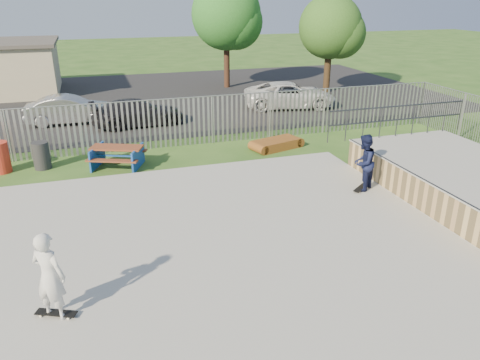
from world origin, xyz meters
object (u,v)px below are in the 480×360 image
object	(u,v)px
skater_white	(49,276)
tree_mid	(226,15)
car_silver	(70,110)
funbox	(276,144)
picnic_table	(118,157)
car_white	(290,95)
tree_right	(330,27)
trash_bin_grey	(41,155)
skater_navy	(363,163)
car_dark	(138,112)
trash_bin_red	(0,157)

from	to	relation	value
skater_white	tree_mid	bearing A→B (deg)	-79.30
car_silver	funbox	bearing A→B (deg)	-126.21
picnic_table	funbox	xyz separation A→B (m)	(6.33, 0.26, -0.21)
car_white	tree_right	bearing A→B (deg)	-38.42
trash_bin_grey	car_silver	bearing A→B (deg)	81.88
car_silver	tree_right	world-z (taller)	tree_right
tree_mid	tree_right	bearing A→B (deg)	-32.41
funbox	skater_navy	size ratio (longest dim) A/B	1.14
car_dark	car_white	size ratio (longest dim) A/B	0.87
car_dark	car_white	bearing A→B (deg)	-87.50
skater_navy	picnic_table	bearing A→B (deg)	-71.31
picnic_table	tree_right	distance (m)	17.33
car_silver	tree_right	size ratio (longest dim) A/B	0.69
trash_bin_red	tree_mid	distance (m)	18.12
car_dark	skater_navy	size ratio (longest dim) A/B	2.39
car_white	skater_white	size ratio (longest dim) A/B	2.76
trash_bin_red	skater_navy	distance (m)	12.45
car_silver	car_dark	xyz separation A→B (m)	(3.09, -1.36, -0.05)
picnic_table	car_dark	size ratio (longest dim) A/B	0.53
skater_white	trash_bin_red	bearing A→B (deg)	-41.86
picnic_table	trash_bin_red	bearing A→B (deg)	-167.27
tree_right	car_dark	bearing A→B (deg)	-159.76
picnic_table	funbox	size ratio (longest dim) A/B	1.11
picnic_table	skater_white	world-z (taller)	skater_white
trash_bin_red	skater_white	bearing A→B (deg)	-76.58
funbox	skater_navy	world-z (taller)	skater_navy
funbox	skater_white	distance (m)	12.01
trash_bin_grey	tree_mid	distance (m)	17.28
funbox	trash_bin_red	size ratio (longest dim) A/B	1.86
trash_bin_grey	trash_bin_red	bearing A→B (deg)	178.53
trash_bin_grey	skater_white	bearing A→B (deg)	-84.77
tree_right	trash_bin_red	bearing A→B (deg)	-152.03
car_silver	car_white	size ratio (longest dim) A/B	0.82
funbox	tree_mid	size ratio (longest dim) A/B	0.30
trash_bin_grey	tree_right	bearing A→B (deg)	30.02
tree_mid	skater_white	bearing A→B (deg)	-114.01
tree_right	skater_navy	world-z (taller)	tree_right
skater_white	car_white	bearing A→B (deg)	-92.13
picnic_table	car_dark	world-z (taller)	car_dark
car_dark	skater_white	bearing A→B (deg)	161.48
car_white	skater_white	bearing A→B (deg)	154.88
trash_bin_red	car_silver	size ratio (longest dim) A/B	0.27
car_dark	tree_mid	distance (m)	11.23
picnic_table	trash_bin_red	world-z (taller)	trash_bin_red
skater_white	funbox	bearing A→B (deg)	-97.85
trash_bin_red	car_dark	xyz separation A→B (m)	(5.34, 4.83, 0.09)
trash_bin_grey	tree_right	xyz separation A→B (m)	(16.27, 9.40, 3.47)
car_white	tree_mid	xyz separation A→B (m)	(-1.62, 6.81, 3.89)
funbox	tree_mid	distance (m)	14.15
skater_white	car_dark	bearing A→B (deg)	-67.81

